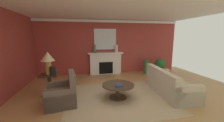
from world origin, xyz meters
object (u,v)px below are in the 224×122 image
(fireplace, at_px, (106,64))
(vase_mantel_left, at_px, (95,49))
(sofa, at_px, (169,85))
(vase_mantel_right, at_px, (116,49))
(coffee_table, at_px, (118,88))
(vase_on_side_table, at_px, (53,71))
(side_table, at_px, (50,83))
(mantel_mirror, at_px, (105,39))
(armchair_near_window, at_px, (63,95))
(potted_plant, at_px, (160,65))
(vase_tall_corner, at_px, (146,67))
(table_lamp, at_px, (48,59))

(fireplace, relative_size, vase_mantel_left, 4.32)
(sofa, bearing_deg, vase_mantel_right, 112.72)
(coffee_table, xyz_separation_m, vase_on_side_table, (-2.03, 0.59, 0.50))
(side_table, relative_size, vase_on_side_table, 2.54)
(mantel_mirror, distance_m, vase_on_side_table, 3.37)
(sofa, xyz_separation_m, vase_mantel_right, (-1.20, 2.86, 1.02))
(sofa, relative_size, coffee_table, 2.17)
(armchair_near_window, bearing_deg, vase_on_side_table, 117.64)
(vase_on_side_table, bearing_deg, vase_mantel_right, 41.26)
(armchair_near_window, height_order, potted_plant, armchair_near_window)
(vase_mantel_right, distance_m, vase_mantel_left, 1.10)
(fireplace, height_order, side_table, fireplace)
(coffee_table, bearing_deg, potted_plant, 39.82)
(vase_tall_corner, relative_size, vase_mantel_right, 1.90)
(table_lamp, bearing_deg, mantel_mirror, 46.60)
(side_table, bearing_deg, armchair_near_window, -57.92)
(potted_plant, bearing_deg, sofa, -113.47)
(mantel_mirror, relative_size, table_lamp, 1.51)
(vase_on_side_table, bearing_deg, armchair_near_window, -62.36)
(sofa, relative_size, potted_plant, 2.61)
(mantel_mirror, relative_size, coffee_table, 1.13)
(table_lamp, bearing_deg, vase_tall_corner, 23.89)
(mantel_mirror, xyz_separation_m, vase_mantel_right, (0.55, -0.17, -0.48))
(fireplace, relative_size, vase_on_side_table, 6.52)
(coffee_table, relative_size, table_lamp, 1.33)
(coffee_table, distance_m, potted_plant, 3.63)
(fireplace, bearing_deg, mantel_mirror, 90.00)
(side_table, distance_m, table_lamp, 0.82)
(armchair_near_window, distance_m, potted_plant, 5.07)
(vase_mantel_right, bearing_deg, armchair_near_window, -126.58)
(fireplace, height_order, armchair_near_window, fireplace)
(mantel_mirror, xyz_separation_m, table_lamp, (-2.22, -2.35, -0.57))
(armchair_near_window, height_order, side_table, armchair_near_window)
(coffee_table, height_order, side_table, side_table)
(side_table, relative_size, potted_plant, 0.84)
(mantel_mirror, xyz_separation_m, vase_tall_corner, (2.14, -0.42, -1.44))
(coffee_table, distance_m, vase_mantel_left, 3.10)
(sofa, xyz_separation_m, vase_on_side_table, (-3.82, 0.55, 0.54))
(armchair_near_window, height_order, coffee_table, armchair_near_window)
(vase_tall_corner, bearing_deg, vase_mantel_right, 171.06)
(sofa, height_order, vase_tall_corner, sofa)
(mantel_mirror, xyz_separation_m, potted_plant, (2.74, -0.74, -1.31))
(vase_mantel_right, distance_m, potted_plant, 2.41)
(vase_mantel_left, distance_m, potted_plant, 3.44)
(coffee_table, xyz_separation_m, vase_mantel_right, (0.59, 2.89, 0.98))
(coffee_table, xyz_separation_m, potted_plant, (2.78, 2.32, 0.16))
(sofa, xyz_separation_m, potted_plant, (0.99, 2.29, 0.19))
(fireplace, relative_size, side_table, 2.57)
(sofa, height_order, table_lamp, table_lamp)
(sofa, bearing_deg, fireplace, 121.01)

